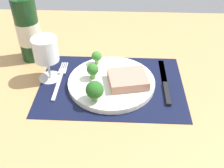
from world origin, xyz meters
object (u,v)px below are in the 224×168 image
plate (111,82)px  knife (165,84)px  steak (128,79)px  wine_bottle (28,28)px  wine_glass (46,52)px  fork (60,79)px

plate → knife: size_ratio=1.15×
steak → wine_bottle: (-32.95, 15.59, 7.95)cm
wine_glass → plate: bearing=-8.3°
steak → wine_bottle: bearing=154.7°
fork → wine_glass: size_ratio=1.36×
plate → steak: size_ratio=2.38×
plate → knife: plate is taller
wine_bottle → fork: bearing=-47.7°
knife → wine_glass: wine_glass is taller
knife → wine_bottle: 47.78cm
plate → knife: bearing=1.9°
plate → wine_bottle: 33.11cm
wine_bottle → plate: bearing=-27.1°
knife → plate: bearing=-178.5°
plate → wine_bottle: size_ratio=0.83×
fork → knife: size_ratio=0.83×
steak → fork: size_ratio=0.58×
wine_bottle → steak: bearing=-25.3°
plate → steak: 5.50cm
wine_glass → knife: bearing=-3.7°
knife → wine_bottle: (-44.48, 13.85, 10.63)cm
steak → fork: (-21.15, 2.63, -2.73)cm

